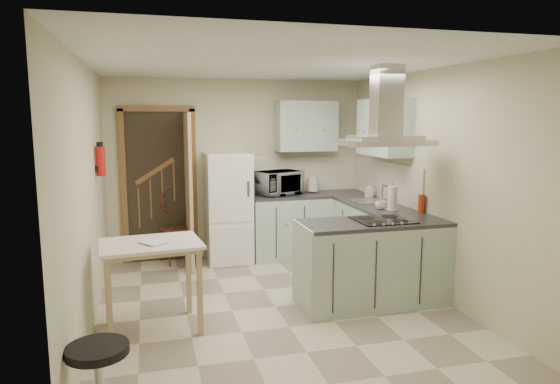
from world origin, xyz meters
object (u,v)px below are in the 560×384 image
object	(u,v)px
bentwood_chair	(176,228)
stool	(99,384)
fridge	(228,208)
extractor_hood	(385,142)
drop_leaf_table	(152,286)
microwave	(279,183)
peninsula	(373,263)

from	to	relation	value
bentwood_chair	stool	size ratio (longest dim) A/B	1.78
fridge	bentwood_chair	size ratio (longest dim) A/B	1.57
extractor_hood	bentwood_chair	distance (m)	3.19
bentwood_chair	extractor_hood	bearing A→B (deg)	-64.93
extractor_hood	drop_leaf_table	bearing A→B (deg)	-178.21
extractor_hood	microwave	world-z (taller)	extractor_hood
bentwood_chair	stool	world-z (taller)	bentwood_chair
stool	microwave	world-z (taller)	microwave
extractor_hood	bentwood_chair	xyz separation A→B (m)	(-2.02, 2.13, -1.24)
extractor_hood	drop_leaf_table	size ratio (longest dim) A/B	1.00
extractor_hood	stool	bearing A→B (deg)	-151.60
stool	peninsula	bearing A→B (deg)	29.31
drop_leaf_table	microwave	world-z (taller)	microwave
fridge	stool	xyz separation A→B (m)	(-1.40, -3.46, -0.48)
fridge	stool	size ratio (longest dim) A/B	2.80
extractor_hood	microwave	xyz separation A→B (m)	(-0.61, 2.00, -0.65)
fridge	drop_leaf_table	xyz separation A→B (m)	(-1.05, -2.05, -0.33)
stool	microwave	xyz separation A→B (m)	(2.12, 3.47, 0.80)
extractor_hood	bentwood_chair	bearing A→B (deg)	133.57
fridge	stool	world-z (taller)	fridge
extractor_hood	drop_leaf_table	xyz separation A→B (m)	(-2.37, -0.07, -1.30)
fridge	extractor_hood	xyz separation A→B (m)	(1.32, -1.98, 0.97)
extractor_hood	stool	size ratio (longest dim) A/B	1.68
peninsula	extractor_hood	size ratio (longest dim) A/B	1.72
peninsula	microwave	distance (m)	2.15
peninsula	bentwood_chair	xyz separation A→B (m)	(-1.92, 2.13, 0.03)
drop_leaf_table	fridge	bearing A→B (deg)	57.18
extractor_hood	peninsula	bearing A→B (deg)	180.00
extractor_hood	bentwood_chair	world-z (taller)	extractor_hood
fridge	drop_leaf_table	bearing A→B (deg)	-117.00
fridge	extractor_hood	bearing A→B (deg)	-56.21
peninsula	stool	bearing A→B (deg)	-150.69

